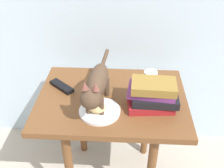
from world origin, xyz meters
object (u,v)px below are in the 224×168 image
object	(u,v)px
cat	(97,85)
tv_remote	(62,86)
book_stack	(153,95)
bread_roll	(97,108)
plate	(100,111)
candle_jar	(150,80)
side_table	(112,112)

from	to	relation	value
cat	tv_remote	world-z (taller)	cat
book_stack	cat	bearing A→B (deg)	-175.10
bread_roll	cat	world-z (taller)	cat
plate	book_stack	size ratio (longest dim) A/B	0.81
candle_jar	tv_remote	world-z (taller)	candle_jar
plate	cat	distance (m)	0.13
book_stack	tv_remote	bearing A→B (deg)	164.31
plate	book_stack	xyz separation A→B (m)	(0.24, 0.06, 0.06)
bread_roll	candle_jar	xyz separation A→B (m)	(0.26, 0.24, -0.00)
bread_roll	cat	size ratio (longest dim) A/B	0.17
bread_roll	candle_jar	distance (m)	0.35
plate	cat	bearing A→B (deg)	113.18
candle_jar	cat	bearing A→B (deg)	-142.42
plate	book_stack	bearing A→B (deg)	12.81
candle_jar	side_table	bearing A→B (deg)	-149.74
cat	plate	bearing A→B (deg)	-66.82
side_table	cat	distance (m)	0.25
plate	bread_roll	world-z (taller)	bread_roll
book_stack	candle_jar	xyz separation A→B (m)	(0.00, 0.18, -0.03)
side_table	tv_remote	world-z (taller)	tv_remote
book_stack	tv_remote	size ratio (longest dim) A/B	1.59
plate	candle_jar	xyz separation A→B (m)	(0.24, 0.23, 0.03)
side_table	bread_roll	size ratio (longest dim) A/B	9.27
candle_jar	tv_remote	size ratio (longest dim) A/B	0.57
side_table	plate	distance (m)	0.17
side_table	candle_jar	xyz separation A→B (m)	(0.19, 0.11, 0.14)
candle_jar	plate	bearing A→B (deg)	-136.47
book_stack	candle_jar	size ratio (longest dim) A/B	2.81
side_table	cat	size ratio (longest dim) A/B	1.55
candle_jar	tv_remote	bearing A→B (deg)	-174.03
cat	book_stack	size ratio (longest dim) A/B	2.01
side_table	candle_jar	bearing A→B (deg)	30.26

